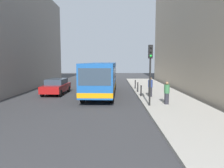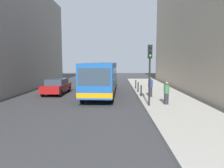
{
  "view_description": "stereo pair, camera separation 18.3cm",
  "coord_description": "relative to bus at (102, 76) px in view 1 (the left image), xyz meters",
  "views": [
    {
      "loc": [
        1.14,
        -16.57,
        3.19
      ],
      "look_at": [
        0.94,
        1.39,
        1.24
      ],
      "focal_mm": 34.2,
      "sensor_mm": 36.0,
      "label": 1
    },
    {
      "loc": [
        1.32,
        -16.57,
        3.19
      ],
      "look_at": [
        0.94,
        1.39,
        1.24
      ],
      "focal_mm": 34.2,
      "sensor_mm": 36.0,
      "label": 2
    }
  ],
  "objects": [
    {
      "name": "bus",
      "position": [
        0.0,
        0.0,
        0.0
      ],
      "size": [
        2.78,
        11.08,
        3.0
      ],
      "rotation": [
        0.0,
        0.0,
        3.12
      ],
      "color": "#19519E",
      "rests_on": "ground"
    },
    {
      "name": "pedestrian_mid_sidewalk",
      "position": [
        4.28,
        -2.02,
        -0.75
      ],
      "size": [
        0.38,
        0.38,
        1.66
      ],
      "rotation": [
        0.0,
        0.0,
        2.05
      ],
      "color": "#26262D",
      "rests_on": "sidewalk"
    },
    {
      "name": "pedestrian_near_signal",
      "position": [
        4.9,
        -5.19,
        -0.78
      ],
      "size": [
        0.38,
        0.38,
        1.6
      ],
      "rotation": [
        0.0,
        0.0,
        5.38
      ],
      "color": "#26262D",
      "rests_on": "sidewalk"
    },
    {
      "name": "bollard_far",
      "position": [
        3.52,
        3.34,
        -1.1
      ],
      "size": [
        0.11,
        0.11,
        0.95
      ],
      "primitive_type": "cylinder",
      "color": "black",
      "rests_on": "sidewalk"
    },
    {
      "name": "bollard_mid",
      "position": [
        3.52,
        0.77,
        -1.1
      ],
      "size": [
        0.11,
        0.11,
        0.95
      ],
      "primitive_type": "cylinder",
      "color": "black",
      "rests_on": "sidewalk"
    },
    {
      "name": "bollard_near",
      "position": [
        3.52,
        -1.8,
        -1.1
      ],
      "size": [
        0.11,
        0.11,
        0.95
      ],
      "primitive_type": "cylinder",
      "color": "black",
      "rests_on": "sidewalk"
    },
    {
      "name": "ground_plane",
      "position": [
        0.07,
        -3.5,
        -1.73
      ],
      "size": [
        80.0,
        80.0,
        0.0
      ],
      "primitive_type": "plane",
      "color": "#38383A"
    },
    {
      "name": "traffic_light",
      "position": [
        3.62,
        -5.71,
        1.28
      ],
      "size": [
        0.28,
        0.33,
        4.1
      ],
      "color": "black",
      "rests_on": "sidewalk"
    },
    {
      "name": "sidewalk",
      "position": [
        5.47,
        -3.5,
        -1.65
      ],
      "size": [
        4.4,
        40.0,
        0.15
      ],
      "primitive_type": "cube",
      "color": "#ADA89E",
      "rests_on": "ground"
    },
    {
      "name": "car_beside_bus",
      "position": [
        -4.37,
        0.19,
        -0.94
      ],
      "size": [
        1.96,
        4.45,
        1.48
      ],
      "rotation": [
        0.0,
        0.0,
        3.12
      ],
      "color": "maroon",
      "rests_on": "ground"
    }
  ]
}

